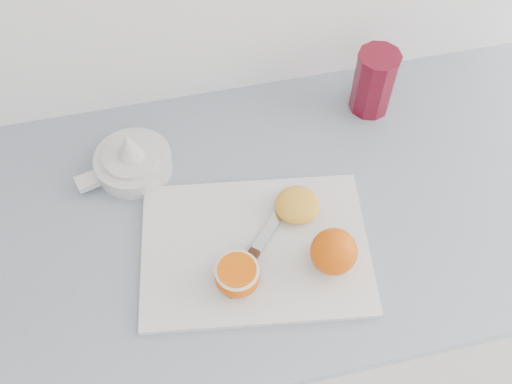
% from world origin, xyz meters
% --- Properties ---
extents(counter, '(2.43, 0.64, 0.89)m').
position_xyz_m(counter, '(0.25, 1.70, 0.45)').
color(counter, silver).
rests_on(counter, ground).
extents(cutting_board, '(0.43, 0.33, 0.01)m').
position_xyz_m(cutting_board, '(0.17, 1.61, 0.90)').
color(cutting_board, silver).
rests_on(cutting_board, counter).
extents(whole_orange, '(0.08, 0.08, 0.08)m').
position_xyz_m(whole_orange, '(0.29, 1.56, 0.94)').
color(whole_orange, '#E65D0D').
rests_on(whole_orange, cutting_board).
extents(half_orange, '(0.07, 0.07, 0.05)m').
position_xyz_m(half_orange, '(0.13, 1.56, 0.92)').
color(half_orange, '#E65D0D').
rests_on(half_orange, cutting_board).
extents(squeezed_shell, '(0.08, 0.08, 0.03)m').
position_xyz_m(squeezed_shell, '(0.26, 1.67, 0.92)').
color(squeezed_shell, gold).
rests_on(squeezed_shell, cutting_board).
extents(paring_knife, '(0.16, 0.17, 0.01)m').
position_xyz_m(paring_knife, '(0.15, 1.58, 0.91)').
color(paring_knife, '#401F0F').
rests_on(paring_knife, cutting_board).
extents(citrus_juicer, '(0.18, 0.14, 0.10)m').
position_xyz_m(citrus_juicer, '(-0.01, 1.83, 0.92)').
color(citrus_juicer, white).
rests_on(citrus_juicer, counter).
extents(red_tumbler, '(0.08, 0.08, 0.14)m').
position_xyz_m(red_tumbler, '(0.48, 1.89, 0.95)').
color(red_tumbler, maroon).
rests_on(red_tumbler, counter).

